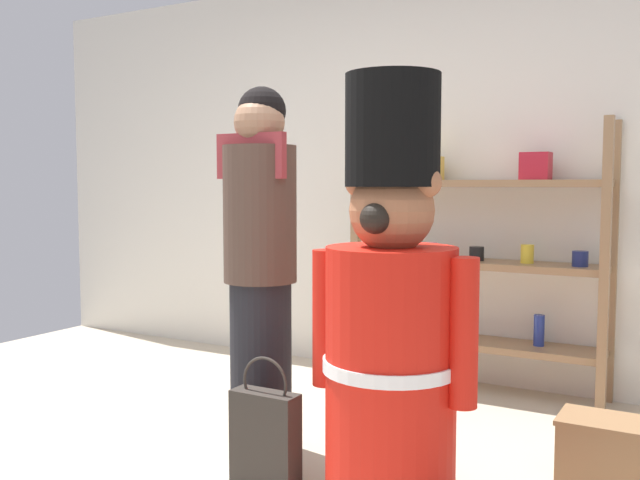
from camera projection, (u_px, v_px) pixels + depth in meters
back_wall at (433, 173)px, 4.50m from camera, size 6.40×0.12×2.60m
merchandise_shelf at (476, 255)px, 4.17m from camera, size 1.51×0.35×1.58m
teddy_bear_guard at (391, 322)px, 2.68m from camera, size 0.68×0.52×1.64m
person_shopper at (260, 262)px, 3.19m from camera, size 0.35×0.33×1.67m
shopping_bag at (265, 435)px, 2.89m from camera, size 0.29×0.11×0.53m
display_crate at (612, 451)px, 2.90m from camera, size 0.42×0.27×0.26m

